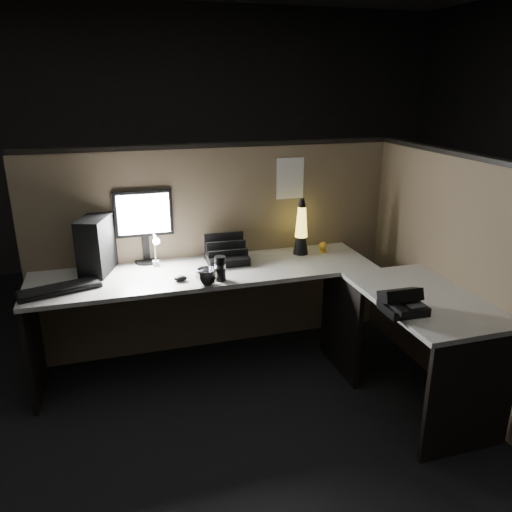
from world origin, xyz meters
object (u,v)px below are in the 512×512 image
object	(u,v)px
pc_tower	(97,244)
monitor	(144,219)
lava_lamp	(301,231)
desk_phone	(402,303)
keyboard	(59,289)

from	to	relation	value
pc_tower	monitor	distance (m)	0.36
monitor	lava_lamp	xyz separation A→B (m)	(1.10, -0.15, -0.13)
desk_phone	pc_tower	bearing A→B (deg)	146.40
lava_lamp	desk_phone	distance (m)	1.10
keyboard	desk_phone	distance (m)	2.01
pc_tower	desk_phone	size ratio (longest dim) A/B	1.56
pc_tower	lava_lamp	bearing A→B (deg)	17.16
monitor	pc_tower	bearing A→B (deg)	-161.81
monitor	keyboard	size ratio (longest dim) A/B	1.05
monitor	desk_phone	xyz separation A→B (m)	(1.27, -1.23, -0.25)
pc_tower	monitor	bearing A→B (deg)	37.36
pc_tower	monitor	size ratio (longest dim) A/B	0.74
keyboard	desk_phone	bearing A→B (deg)	-41.24
keyboard	desk_phone	xyz separation A→B (m)	(1.83, -0.84, 0.04)
monitor	lava_lamp	world-z (taller)	monitor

